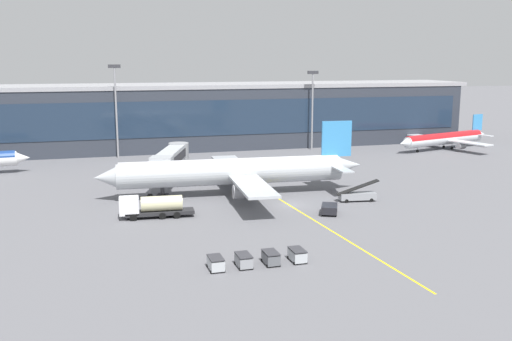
% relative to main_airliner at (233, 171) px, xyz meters
% --- Properties ---
extents(ground_plane, '(700.00, 700.00, 0.00)m').
position_rel_main_airliner_xyz_m(ground_plane, '(7.15, -9.16, -4.17)').
color(ground_plane, slate).
extents(apron_lead_in_line, '(5.26, 79.86, 0.01)m').
position_rel_main_airliner_xyz_m(apron_lead_in_line, '(6.81, -7.16, -4.17)').
color(apron_lead_in_line, yellow).
rests_on(apron_lead_in_line, ground_plane).
extents(terminal_building, '(165.50, 19.87, 16.61)m').
position_rel_main_airliner_xyz_m(terminal_building, '(-4.76, 56.64, 4.16)').
color(terminal_building, '#2D333D').
rests_on(terminal_building, ground_plane).
extents(main_airliner, '(46.16, 36.57, 12.33)m').
position_rel_main_airliner_xyz_m(main_airliner, '(0.00, 0.00, 0.00)').
color(main_airliner, '#B2B7BC').
rests_on(main_airliner, ground_plane).
extents(jet_bridge, '(9.23, 19.04, 6.85)m').
position_rel_main_airliner_xyz_m(jet_bridge, '(-9.01, 10.93, 0.96)').
color(jet_bridge, '#B2B7BC').
rests_on(jet_bridge, ground_plane).
extents(fuel_tanker, '(10.94, 3.19, 3.25)m').
position_rel_main_airliner_xyz_m(fuel_tanker, '(-14.92, -10.75, -2.42)').
color(fuel_tanker, '#232326').
rests_on(fuel_tanker, ground_plane).
extents(belt_loader, '(7.01, 2.64, 3.49)m').
position_rel_main_airliner_xyz_m(belt_loader, '(18.60, -9.60, -3.18)').
color(belt_loader, gray).
rests_on(belt_loader, ground_plane).
extents(pushback_tug, '(3.69, 4.42, 1.40)m').
position_rel_main_airliner_xyz_m(pushback_tug, '(11.02, -15.80, -3.32)').
color(pushback_tug, black).
rests_on(pushback_tug, ground_plane).
extents(baggage_cart_0, '(1.66, 2.68, 1.48)m').
position_rel_main_airliner_xyz_m(baggage_cart_0, '(-10.32, -34.48, -3.39)').
color(baggage_cart_0, '#B2B7BC').
rests_on(baggage_cart_0, ground_plane).
extents(baggage_cart_1, '(1.66, 2.68, 1.48)m').
position_rel_main_airliner_xyz_m(baggage_cart_1, '(-7.13, -34.42, -3.39)').
color(baggage_cart_1, gray).
rests_on(baggage_cart_1, ground_plane).
extents(baggage_cart_2, '(1.66, 2.68, 1.48)m').
position_rel_main_airliner_xyz_m(baggage_cart_2, '(-3.93, -34.37, -3.39)').
color(baggage_cart_2, '#595B60').
rests_on(baggage_cart_2, ground_plane).
extents(baggage_cart_3, '(1.66, 2.68, 1.48)m').
position_rel_main_airliner_xyz_m(baggage_cart_3, '(-0.73, -34.31, -3.39)').
color(baggage_cart_3, '#B2B7BC').
rests_on(baggage_cart_3, ground_plane).
extents(commuter_jet_far, '(31.47, 25.26, 8.42)m').
position_rel_main_airliner_xyz_m(commuter_jet_far, '(64.52, 35.57, -1.38)').
color(commuter_jet_far, silver).
rests_on(commuter_jet_far, ground_plane).
extents(apron_light_mast_0, '(2.80, 0.50, 21.70)m').
position_rel_main_airliner_xyz_m(apron_light_mast_0, '(-17.18, 44.68, 8.63)').
color(apron_light_mast_0, gray).
rests_on(apron_light_mast_0, ground_plane).
extents(apron_light_mast_1, '(2.80, 0.50, 20.01)m').
position_rel_main_airliner_xyz_m(apron_light_mast_1, '(31.49, 44.68, 7.75)').
color(apron_light_mast_1, gray).
rests_on(apron_light_mast_1, ground_plane).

